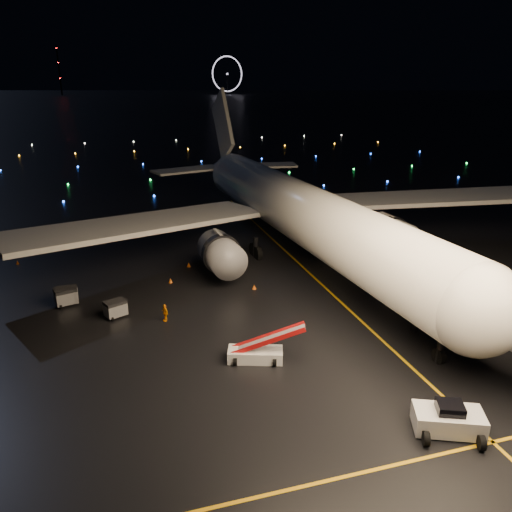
# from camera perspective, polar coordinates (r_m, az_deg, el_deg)

# --- Properties ---
(ground) EXTENTS (2000.00, 2000.00, 0.00)m
(ground) POSITION_cam_1_polar(r_m,az_deg,el_deg) (329.79, -15.59, 15.32)
(ground) COLOR black
(ground) RESTS_ON ground
(lane_centre) EXTENTS (0.25, 80.00, 0.02)m
(lane_centre) POSITION_cam_1_polar(r_m,az_deg,el_deg) (52.51, 7.53, -3.25)
(lane_centre) COLOR #E6A60C
(lane_centre) RESTS_ON ground
(lane_cross) EXTENTS (60.00, 0.25, 0.02)m
(lane_cross) POSITION_cam_1_polar(r_m,az_deg,el_deg) (27.94, -5.37, -26.79)
(lane_cross) COLOR #E6A60C
(lane_cross) RESTS_ON ground
(airliner) EXTENTS (70.67, 67.57, 18.87)m
(airliner) POSITION_cam_1_polar(r_m,az_deg,el_deg) (60.96, 3.58, 9.32)
(airliner) COLOR white
(airliner) RESTS_ON ground
(pushback_tug) EXTENTS (4.59, 3.57, 1.94)m
(pushback_tug) POSITION_cam_1_polar(r_m,az_deg,el_deg) (33.66, 21.16, -16.80)
(pushback_tug) COLOR silver
(pushback_tug) RESTS_ON ground
(belt_loader) EXTENTS (6.29, 3.49, 2.94)m
(belt_loader) POSITION_cam_1_polar(r_m,az_deg,el_deg) (38.07, -0.08, -9.92)
(belt_loader) COLOR silver
(belt_loader) RESTS_ON ground
(crew_c) EXTENTS (0.74, 1.00, 1.59)m
(crew_c) POSITION_cam_1_polar(r_m,az_deg,el_deg) (44.94, -10.37, -6.38)
(crew_c) COLOR #FE9005
(crew_c) RESTS_ON ground
(safety_cone_0) EXTENTS (0.45, 0.45, 0.50)m
(safety_cone_0) POSITION_cam_1_polar(r_m,az_deg,el_deg) (50.93, -0.21, -3.52)
(safety_cone_0) COLOR orange
(safety_cone_0) RESTS_ON ground
(safety_cone_1) EXTENTS (0.59, 0.59, 0.53)m
(safety_cone_1) POSITION_cam_1_polar(r_m,az_deg,el_deg) (57.38, -7.71, -0.98)
(safety_cone_1) COLOR orange
(safety_cone_1) RESTS_ON ground
(safety_cone_2) EXTENTS (0.56, 0.56, 0.48)m
(safety_cone_2) POSITION_cam_1_polar(r_m,az_deg,el_deg) (53.27, -9.75, -2.77)
(safety_cone_2) COLOR orange
(safety_cone_2) RESTS_ON ground
(safety_cone_3) EXTENTS (0.51, 0.51, 0.44)m
(safety_cone_3) POSITION_cam_1_polar(r_m,az_deg,el_deg) (63.99, -25.60, -0.65)
(safety_cone_3) COLOR orange
(safety_cone_3) RESTS_ON ground
(ferris_wheel) EXTENTS (49.33, 16.80, 52.00)m
(ferris_wheel) POSITION_cam_1_polar(r_m,az_deg,el_deg) (770.00, -3.30, 19.91)
(ferris_wheel) COLOR black
(ferris_wheel) RESTS_ON ground
(radio_mast) EXTENTS (1.80, 1.80, 64.00)m
(radio_mast) POSITION_cam_1_polar(r_m,az_deg,el_deg) (770.91, -21.58, 19.12)
(radio_mast) COLOR black
(radio_mast) RESTS_ON ground
(taxiway_lights) EXTENTS (164.00, 92.00, 0.36)m
(taxiway_lights) POSITION_cam_1_polar(r_m,az_deg,el_deg) (136.79, -13.09, 10.61)
(taxiway_lights) COLOR black
(taxiway_lights) RESTS_ON ground
(baggage_cart_0) EXTENTS (2.17, 1.89, 1.54)m
(baggage_cart_0) POSITION_cam_1_polar(r_m,az_deg,el_deg) (46.69, -15.76, -5.84)
(baggage_cart_0) COLOR gray
(baggage_cart_0) RESTS_ON ground
(baggage_cart_1) EXTENTS (2.02, 1.44, 1.68)m
(baggage_cart_1) POSITION_cam_1_polar(r_m,az_deg,el_deg) (50.68, -20.81, -4.27)
(baggage_cart_1) COLOR gray
(baggage_cart_1) RESTS_ON ground
(baggage_cart_2) EXTENTS (2.24, 1.84, 1.64)m
(baggage_cart_2) POSITION_cam_1_polar(r_m,az_deg,el_deg) (50.51, -20.90, -4.39)
(baggage_cart_2) COLOR gray
(baggage_cart_2) RESTS_ON ground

